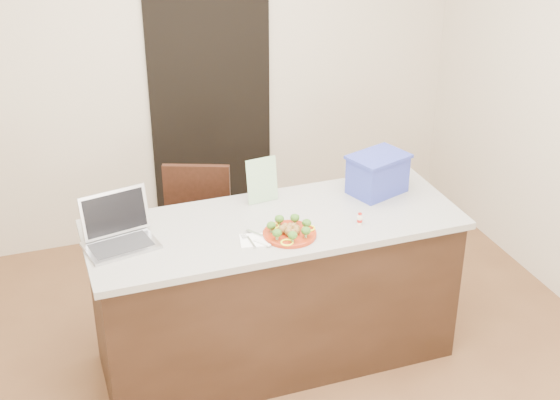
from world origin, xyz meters
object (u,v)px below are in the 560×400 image
object	(u,v)px
napkin	(254,240)
yogurt_bottle	(360,219)
chair	(203,231)
plate	(290,234)
blue_box	(378,174)
laptop	(118,230)
island	(276,291)

from	to	relation	value
napkin	yogurt_bottle	distance (m)	0.60
chair	plate	bearing A→B (deg)	-51.04
napkin	blue_box	world-z (taller)	blue_box
laptop	blue_box	xyz separation A→B (m)	(1.52, 0.07, 0.05)
island	blue_box	size ratio (longest dim) A/B	5.31
yogurt_bottle	blue_box	size ratio (longest dim) A/B	0.17
island	blue_box	xyz separation A→B (m)	(0.68, 0.14, 0.58)
laptop	chair	world-z (taller)	laptop
yogurt_bottle	laptop	xyz separation A→B (m)	(-1.26, 0.24, 0.04)
yogurt_bottle	blue_box	xyz separation A→B (m)	(0.26, 0.32, 0.09)
napkin	chair	distance (m)	0.94
blue_box	napkin	bearing A→B (deg)	-179.25
plate	chair	bearing A→B (deg)	107.40
island	yogurt_bottle	xyz separation A→B (m)	(0.42, -0.18, 0.48)
laptop	chair	xyz separation A→B (m)	(0.59, 0.63, -0.45)
island	laptop	world-z (taller)	laptop
napkin	chair	world-z (taller)	chair
island	chair	world-z (taller)	chair
island	napkin	world-z (taller)	napkin
napkin	blue_box	bearing A→B (deg)	19.56
plate	laptop	world-z (taller)	laptop
napkin	chair	bearing A→B (deg)	94.96
yogurt_bottle	chair	distance (m)	1.17
yogurt_bottle	chair	size ratio (longest dim) A/B	0.07
napkin	laptop	world-z (taller)	laptop
plate	napkin	size ratio (longest dim) A/B	2.02
island	plate	size ratio (longest dim) A/B	7.22
chair	island	bearing A→B (deg)	-48.55
island	yogurt_bottle	size ratio (longest dim) A/B	31.68
napkin	island	bearing A→B (deg)	42.77
laptop	blue_box	size ratio (longest dim) A/B	1.04
blue_box	chair	world-z (taller)	blue_box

